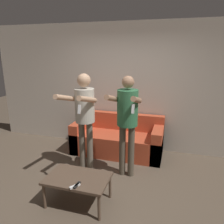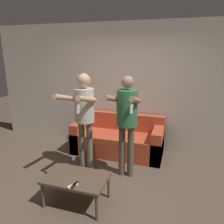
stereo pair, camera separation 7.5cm
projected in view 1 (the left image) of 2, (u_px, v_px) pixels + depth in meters
ground_plane at (98, 194)px, 3.34m from camera, size 14.00×14.00×0.00m
wall_back at (127, 88)px, 4.71m from camera, size 6.40×0.06×2.70m
couch at (118, 140)px, 4.64m from camera, size 1.87×0.76×0.81m
person_standing_left at (84, 111)px, 3.76m from camera, size 0.46×0.81×1.75m
person_standing_right at (127, 115)px, 3.56m from camera, size 0.46×0.72×1.74m
coffee_table at (78, 180)px, 3.05m from camera, size 0.88×0.56×0.41m
remote_near at (75, 186)px, 2.82m from camera, size 0.11×0.15×0.02m
remote_far at (77, 185)px, 2.84m from camera, size 0.05×0.15×0.02m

